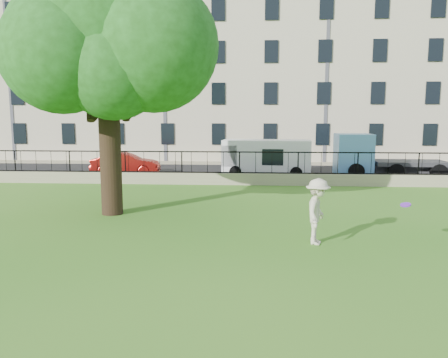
# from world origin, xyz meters

# --- Properties ---
(ground) EXTENTS (120.00, 120.00, 0.00)m
(ground) POSITION_xyz_m (0.00, 0.00, 0.00)
(ground) COLOR #31731B
(ground) RESTS_ON ground
(retaining_wall) EXTENTS (50.00, 0.40, 0.60)m
(retaining_wall) POSITION_xyz_m (0.00, 12.00, 0.30)
(retaining_wall) COLOR gray
(retaining_wall) RESTS_ON ground
(iron_railing) EXTENTS (50.00, 0.05, 1.13)m
(iron_railing) POSITION_xyz_m (0.00, 12.00, 1.15)
(iron_railing) COLOR black
(iron_railing) RESTS_ON retaining_wall
(street) EXTENTS (60.00, 9.00, 0.01)m
(street) POSITION_xyz_m (0.00, 16.70, 0.01)
(street) COLOR black
(street) RESTS_ON ground
(sidewalk) EXTENTS (60.00, 1.40, 0.12)m
(sidewalk) POSITION_xyz_m (0.00, 21.90, 0.06)
(sidewalk) COLOR gray
(sidewalk) RESTS_ON ground
(building_row) EXTENTS (56.40, 10.40, 13.80)m
(building_row) POSITION_xyz_m (0.00, 27.57, 6.92)
(building_row) COLOR #BDB397
(building_row) RESTS_ON ground
(tree) EXTENTS (7.89, 6.09, 9.66)m
(tree) POSITION_xyz_m (-4.51, 4.91, 6.37)
(tree) COLOR black
(tree) RESTS_ON ground
(man) EXTENTS (1.00, 1.33, 1.83)m
(man) POSITION_xyz_m (2.50, 1.53, 0.92)
(man) COLOR beige
(man) RESTS_ON ground
(frisbee) EXTENTS (0.33, 0.33, 0.12)m
(frisbee) POSITION_xyz_m (4.70, 1.09, 1.23)
(frisbee) COLOR purple
(red_sedan) EXTENTS (4.16, 1.74, 1.34)m
(red_sedan) POSITION_xyz_m (-6.99, 15.40, 0.67)
(red_sedan) COLOR #A11913
(red_sedan) RESTS_ON street
(white_van) EXTENTS (5.25, 2.42, 2.14)m
(white_van) POSITION_xyz_m (1.49, 15.40, 1.07)
(white_van) COLOR white
(white_van) RESTS_ON street
(blue_truck) EXTENTS (6.02, 2.23, 2.51)m
(blue_truck) POSITION_xyz_m (8.51, 15.40, 1.25)
(blue_truck) COLOR #5A98D3
(blue_truck) RESTS_ON street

